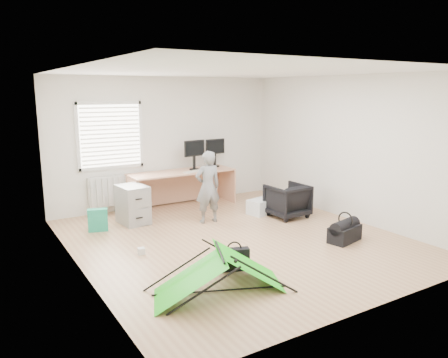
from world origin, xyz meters
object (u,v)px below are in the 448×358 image
storage_crate (261,207)px  office_chair (287,200)px  thermos (208,162)px  duffel_bag (345,234)px  desk (182,189)px  monitor_right (215,156)px  person (208,187)px  kite (220,272)px  filing_cabinet (133,205)px  laptop_bag (234,259)px  monitor_left (194,159)px

storage_crate → office_chair: bearing=-55.6°
thermos → duffel_bag: (0.66, -3.35, -0.77)m
office_chair → duffel_bag: 1.62m
desk → monitor_right: monitor_right is taller
person → duffel_bag: (1.37, -2.09, -0.54)m
person → storage_crate: size_ratio=2.58×
thermos → storage_crate: bearing=-70.1°
desk → storage_crate: bearing=-50.3°
office_chair → person: person is taller
office_chair → storage_crate: size_ratio=1.37×
duffel_bag → kite: bearing=177.2°
thermos → office_chair: thermos is taller
monitor_right → kite: monitor_right is taller
filing_cabinet → monitor_right: 2.38m
desk → storage_crate: size_ratio=4.31×
thermos → kite: thermos is taller
thermos → kite: size_ratio=0.16×
monitor_right → thermos: 0.29m
office_chair → person: bearing=-19.2°
desk → office_chair: size_ratio=3.15×
desk → office_chair: bearing=-51.8°
monitor_right → person: bearing=-128.5°
monitor_right → kite: (-2.26, -3.99, -0.73)m
filing_cabinet → person: bearing=-34.6°
duffel_bag → laptop_bag: bearing=167.7°
desk → laptop_bag: 3.50m
laptop_bag → monitor_right: bearing=82.9°
desk → monitor_left: monitor_left is taller
duffel_bag → thermos: bearing=87.6°
desk → thermos: (0.64, 0.02, 0.52)m
kite → storage_crate: 3.56m
desk → duffel_bag: (1.29, -3.34, -0.25)m
desk → storage_crate: (1.11, -1.30, -0.24)m
monitor_right → storage_crate: 1.69m
thermos → person: size_ratio=0.20×
laptop_bag → desk: bearing=94.9°
desk → laptop_bag: (-0.87, -3.38, -0.23)m
filing_cabinet → thermos: 2.09m
desk → monitor_right: (0.89, 0.15, 0.61)m
monitor_left → storage_crate: bearing=-65.0°
desk → storage_crate: desk is taller
desk → filing_cabinet: (-1.29, -0.58, -0.03)m
monitor_left → monitor_right: 0.59m
thermos → laptop_bag: thermos is taller
filing_cabinet → storage_crate: 2.52m
monitor_right → storage_crate: size_ratio=0.90×
laptop_bag → duffel_bag: (2.17, 0.05, -0.02)m
desk → monitor_right: 1.08m
person → monitor_right: bearing=-120.0°
monitor_right → duffel_bag: 3.61m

